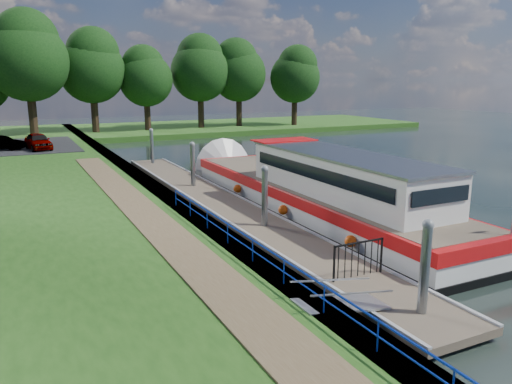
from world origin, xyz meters
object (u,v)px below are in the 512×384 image
pontoon (223,206)px  car_b (2,143)px  car_a (38,141)px  barge (307,190)px

pontoon → car_b: bearing=113.6°
car_b → car_a: bearing=-85.1°
barge → car_b: bearing=118.7°
car_a → car_b: bearing=152.6°
barge → pontoon: bearing=150.4°
barge → car_b: barge is taller
pontoon → car_a: size_ratio=7.61×
barge → car_a: barge is taller
car_a → car_b: 2.82m
pontoon → car_a: (-7.21, 21.73, 1.32)m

